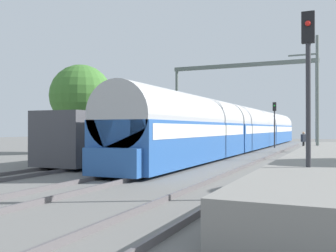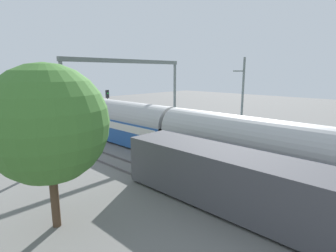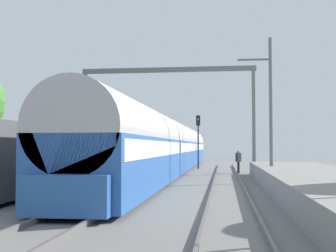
{
  "view_description": "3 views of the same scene",
  "coord_description": "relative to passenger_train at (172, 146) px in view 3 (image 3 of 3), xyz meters",
  "views": [
    {
      "loc": [
        7.95,
        -17.92,
        2.02
      ],
      "look_at": [
        0.0,
        0.26,
        2.13
      ],
      "focal_mm": 41.76,
      "sensor_mm": 36.0,
      "label": 1
    },
    {
      "loc": [
        -15.52,
        -2.95,
        6.77
      ],
      "look_at": [
        1.52,
        13.28,
        1.96
      ],
      "focal_mm": 28.61,
      "sensor_mm": 36.0,
      "label": 2
    },
    {
      "loc": [
        4.11,
        -16.5,
        2.0
      ],
      "look_at": [
        0.0,
        17.11,
        3.5
      ],
      "focal_mm": 48.51,
      "sensor_mm": 36.0,
      "label": 3
    }
  ],
  "objects": [
    {
      "name": "ground",
      "position": [
        0.0,
        -19.48,
        -1.97
      ],
      "size": [
        120.0,
        120.0,
        0.0
      ],
      "primitive_type": "plane",
      "color": "slate"
    },
    {
      "name": "track_far_west",
      "position": [
        -4.32,
        -19.48,
        -1.89
      ],
      "size": [
        1.52,
        60.0,
        0.16
      ],
      "color": "#5B5658",
      "rests_on": "ground"
    },
    {
      "name": "track_west",
      "position": [
        0.0,
        -19.48,
        -1.89
      ],
      "size": [
        1.52,
        60.0,
        0.16
      ],
      "color": "#5B5658",
      "rests_on": "ground"
    },
    {
      "name": "track_east",
      "position": [
        4.32,
        -19.48,
        -1.89
      ],
      "size": [
        1.52,
        60.0,
        0.16
      ],
      "color": "#5B5658",
      "rests_on": "ground"
    },
    {
      "name": "platform",
      "position": [
        8.13,
        -17.48,
        -1.52
      ],
      "size": [
        4.4,
        28.0,
        0.9
      ],
      "color": "gray",
      "rests_on": "ground"
    },
    {
      "name": "passenger_train",
      "position": [
        0.0,
        0.0,
        0.0
      ],
      "size": [
        2.93,
        49.2,
        3.82
      ],
      "color": "#28569E",
      "rests_on": "ground"
    },
    {
      "name": "freight_car",
      "position": [
        -4.32,
        -16.44,
        -0.5
      ],
      "size": [
        2.8,
        13.0,
        2.7
      ],
      "color": "#47474C",
      "rests_on": "ground"
    },
    {
      "name": "person_crossing",
      "position": [
        5.2,
        -2.11,
        -0.94
      ],
      "size": [
        0.44,
        0.46,
        1.73
      ],
      "rotation": [
        0.0,
        0.0,
        0.88
      ],
      "color": "black",
      "rests_on": "ground"
    },
    {
      "name": "railway_signal_far",
      "position": [
        1.92,
        3.78,
        1.05
      ],
      "size": [
        0.36,
        0.3,
        4.69
      ],
      "color": "#2D2D33",
      "rests_on": "ground"
    },
    {
      "name": "catenary_gantry",
      "position": [
        0.0,
        -2.65,
        3.7
      ],
      "size": [
        13.03,
        0.28,
        7.86
      ],
      "color": "slate",
      "rests_on": "ground"
    },
    {
      "name": "catenary_pole_east_mid",
      "position": [
        6.67,
        -10.59,
        2.18
      ],
      "size": [
        1.9,
        0.2,
        8.0
      ],
      "color": "slate",
      "rests_on": "ground"
    }
  ]
}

